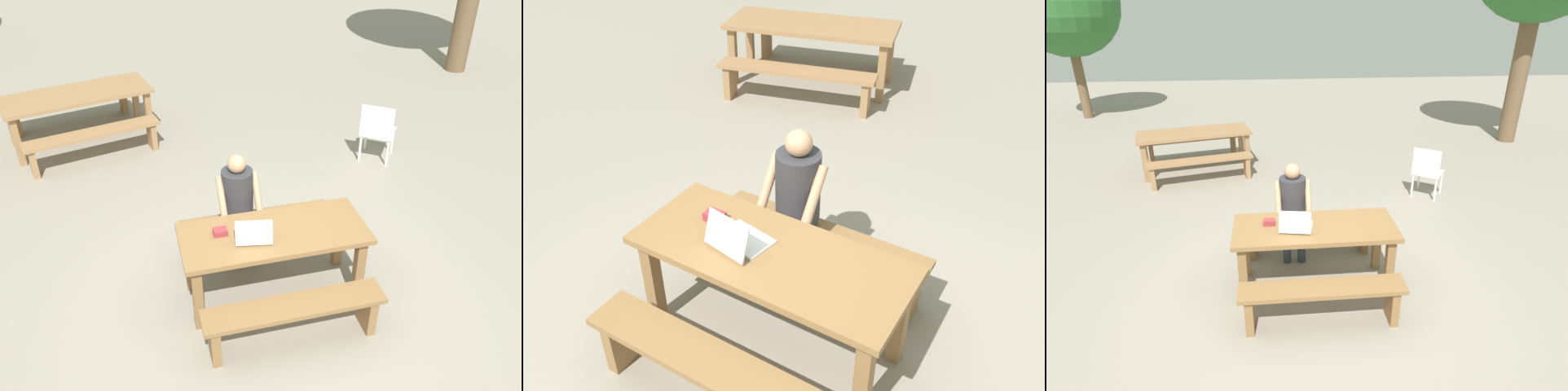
{
  "view_description": "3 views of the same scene",
  "coord_description": "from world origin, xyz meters",
  "views": [
    {
      "loc": [
        -1.12,
        -3.81,
        3.77
      ],
      "look_at": [
        -0.06,
        0.25,
        1.01
      ],
      "focal_mm": 37.06,
      "sensor_mm": 36.0,
      "label": 1
    },
    {
      "loc": [
        1.47,
        -2.26,
        3.05
      ],
      "look_at": [
        -0.06,
        0.25,
        1.01
      ],
      "focal_mm": 39.87,
      "sensor_mm": 36.0,
      "label": 2
    },
    {
      "loc": [
        -0.45,
        -3.84,
        2.89
      ],
      "look_at": [
        -0.06,
        0.25,
        1.01
      ],
      "focal_mm": 28.26,
      "sensor_mm": 36.0,
      "label": 3
    }
  ],
  "objects": [
    {
      "name": "ground_plane",
      "position": [
        0.0,
        0.0,
        0.0
      ],
      "size": [
        30.0,
        30.0,
        0.0
      ],
      "primitive_type": "plane",
      "color": "gray"
    },
    {
      "name": "picnic_table_front",
      "position": [
        0.0,
        0.0,
        0.63
      ],
      "size": [
        1.75,
        0.73,
        0.76
      ],
      "color": "olive",
      "rests_on": "ground"
    },
    {
      "name": "bench_near",
      "position": [
        0.0,
        -0.66,
        0.34
      ],
      "size": [
        1.62,
        0.3,
        0.46
      ],
      "color": "olive",
      "rests_on": "ground"
    },
    {
      "name": "bench_far",
      "position": [
        0.0,
        0.66,
        0.34
      ],
      "size": [
        1.62,
        0.3,
        0.46
      ],
      "color": "olive",
      "rests_on": "ground"
    },
    {
      "name": "laptop",
      "position": [
        -0.21,
        -0.05,
        0.81
      ],
      "size": [
        0.38,
        0.36,
        0.24
      ],
      "rotation": [
        0.0,
        0.0,
        2.96
      ],
      "color": "white",
      "rests_on": "picnic_table_front"
    },
    {
      "name": "small_pouch",
      "position": [
        -0.49,
        0.08,
        0.78
      ],
      "size": [
        0.13,
        0.1,
        0.06
      ],
      "color": "#993338",
      "rests_on": "picnic_table_front"
    },
    {
      "name": "person_seated",
      "position": [
        -0.2,
        0.63,
        0.73
      ],
      "size": [
        0.43,
        0.42,
        1.23
      ],
      "color": "#333847",
      "rests_on": "ground"
    },
    {
      "name": "plastic_chair",
      "position": [
        2.12,
        2.23,
        0.45
      ],
      "size": [
        0.61,
        0.61,
        0.86
      ],
      "rotation": [
        0.0,
        0.0,
        2.51
      ],
      "color": "white",
      "rests_on": "ground"
    },
    {
      "name": "picnic_table_mid",
      "position": [
        -1.86,
        3.85,
        0.66
      ],
      "size": [
        2.2,
        1.31,
        0.77
      ],
      "rotation": [
        0.0,
        0.0,
        0.25
      ],
      "color": "#9E754C",
      "rests_on": "ground"
    },
    {
      "name": "bench_mid_south",
      "position": [
        -1.68,
        3.17,
        0.34
      ],
      "size": [
        1.87,
        0.75,
        0.46
      ],
      "rotation": [
        0.0,
        0.0,
        0.25
      ],
      "color": "#9E754C",
      "rests_on": "ground"
    },
    {
      "name": "bench_mid_north",
      "position": [
        -2.03,
        4.53,
        0.34
      ],
      "size": [
        1.87,
        0.75,
        0.46
      ],
      "rotation": [
        0.0,
        0.0,
        0.25
      ],
      "color": "#9E754C",
      "rests_on": "ground"
    }
  ]
}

